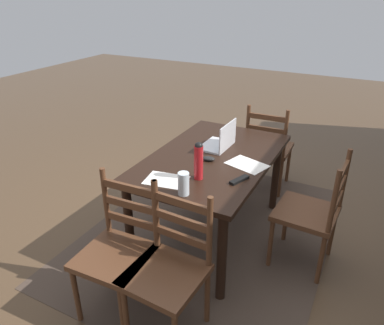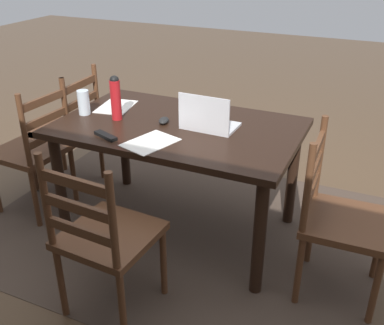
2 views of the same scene
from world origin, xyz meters
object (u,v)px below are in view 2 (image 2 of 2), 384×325
(chair_left_far, at_px, (339,219))
(drinking_glass, at_px, (84,102))
(dining_table, at_px, (178,139))
(chair_right_near, at_px, (68,132))
(chair_far_head, at_px, (105,238))
(computer_mouse, at_px, (164,120))
(chair_right_far, at_px, (34,151))
(tv_remote, at_px, (106,136))
(water_bottle, at_px, (116,97))
(laptop, at_px, (208,120))

(chair_left_far, height_order, drinking_glass, chair_left_far)
(dining_table, relative_size, chair_right_near, 1.55)
(chair_far_head, height_order, computer_mouse, chair_far_head)
(chair_right_far, height_order, computer_mouse, chair_right_far)
(drinking_glass, bearing_deg, chair_far_head, 130.15)
(chair_left_far, bearing_deg, chair_far_head, 32.12)
(dining_table, height_order, chair_far_head, chair_far_head)
(chair_far_head, bearing_deg, tv_remote, -58.88)
(water_bottle, bearing_deg, chair_far_head, 117.23)
(chair_right_far, height_order, water_bottle, water_bottle)
(chair_right_far, xyz_separation_m, water_bottle, (-0.63, -0.11, 0.44))
(water_bottle, bearing_deg, chair_right_near, -22.12)
(chair_left_far, height_order, chair_right_near, same)
(chair_left_far, height_order, computer_mouse, chair_left_far)
(chair_right_far, bearing_deg, computer_mouse, -169.36)
(dining_table, distance_m, tv_remote, 0.47)
(water_bottle, height_order, computer_mouse, water_bottle)
(chair_right_near, xyz_separation_m, water_bottle, (-0.63, 0.26, 0.44))
(chair_right_near, bearing_deg, dining_table, 169.74)
(chair_right_near, xyz_separation_m, tv_remote, (-0.73, 0.53, 0.30))
(dining_table, height_order, water_bottle, water_bottle)
(chair_right_far, distance_m, computer_mouse, 1.00)
(chair_far_head, distance_m, laptop, 0.93)
(laptop, bearing_deg, chair_right_near, -8.37)
(drinking_glass, bearing_deg, chair_right_near, -34.32)
(chair_far_head, bearing_deg, dining_table, -90.17)
(laptop, height_order, water_bottle, water_bottle)
(laptop, xyz_separation_m, computer_mouse, (0.29, 0.02, -0.04))
(dining_table, xyz_separation_m, chair_left_far, (-1.03, 0.19, -0.20))
(chair_left_far, height_order, laptop, laptop)
(water_bottle, height_order, tv_remote, water_bottle)
(chair_left_far, bearing_deg, chair_right_far, 0.03)
(chair_left_far, xyz_separation_m, computer_mouse, (1.12, -0.17, 0.31))
(chair_left_far, xyz_separation_m, chair_right_far, (2.05, 0.00, 0.00))
(chair_left_far, relative_size, chair_right_near, 1.00)
(chair_left_far, relative_size, laptop, 2.92)
(drinking_glass, relative_size, computer_mouse, 1.58)
(laptop, distance_m, drinking_glass, 0.83)
(laptop, bearing_deg, computer_mouse, 3.47)
(chair_right_near, relative_size, tv_remote, 5.59)
(laptop, height_order, drinking_glass, laptop)
(drinking_glass, distance_m, tv_remote, 0.44)
(laptop, bearing_deg, drinking_glass, 6.06)
(tv_remote, bearing_deg, chair_far_head, 51.75)
(dining_table, distance_m, chair_left_far, 1.06)
(water_bottle, height_order, drinking_glass, water_bottle)
(laptop, xyz_separation_m, drinking_glass, (0.83, 0.09, 0.02))
(chair_far_head, xyz_separation_m, laptop, (-0.20, -0.84, 0.35))
(tv_remote, bearing_deg, chair_left_far, 117.55)
(chair_left_far, bearing_deg, computer_mouse, -8.85)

